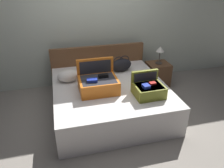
{
  "coord_description": "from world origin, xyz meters",
  "views": [
    {
      "loc": [
        -0.77,
        -2.75,
        2.24
      ],
      "look_at": [
        0.0,
        0.26,
        0.6
      ],
      "focal_mm": 35.58,
      "sensor_mm": 36.0,
      "label": 1
    }
  ],
  "objects": [
    {
      "name": "back_wall",
      "position": [
        0.0,
        1.65,
        1.3
      ],
      "size": [
        8.0,
        0.1,
        2.6
      ],
      "primitive_type": "cube",
      "color": "#B7C1B2",
      "rests_on": "ground"
    },
    {
      "name": "nightstand",
      "position": [
        1.2,
        1.09,
        0.25
      ],
      "size": [
        0.44,
        0.4,
        0.5
      ],
      "primitive_type": "cube",
      "color": "brown",
      "rests_on": "ground"
    },
    {
      "name": "duffel_bag",
      "position": [
        0.34,
        0.92,
        0.62
      ],
      "size": [
        0.45,
        0.3,
        0.3
      ],
      "rotation": [
        0.0,
        0.0,
        0.21
      ],
      "color": "black",
      "rests_on": "bed"
    },
    {
      "name": "ground_plane",
      "position": [
        0.0,
        0.0,
        0.0
      ],
      "size": [
        12.0,
        12.0,
        0.0
      ],
      "primitive_type": "plane",
      "color": "gray"
    },
    {
      "name": "table_lamp",
      "position": [
        1.2,
        1.09,
        0.77
      ],
      "size": [
        0.16,
        0.16,
        0.36
      ],
      "color": "#3F3833",
      "rests_on": "nightstand"
    },
    {
      "name": "hard_case_large",
      "position": [
        -0.22,
        0.29,
        0.63
      ],
      "size": [
        0.6,
        0.5,
        0.46
      ],
      "rotation": [
        0.0,
        0.0,
        -0.0
      ],
      "color": "#D16619",
      "rests_on": "bed"
    },
    {
      "name": "bed",
      "position": [
        0.0,
        0.4,
        0.25
      ],
      "size": [
        1.85,
        1.89,
        0.5
      ],
      "primitive_type": "cube",
      "color": "silver",
      "rests_on": "ground"
    },
    {
      "name": "hard_case_medium",
      "position": [
        0.49,
        -0.05,
        0.61
      ],
      "size": [
        0.44,
        0.4,
        0.34
      ],
      "rotation": [
        0.0,
        0.0,
        0.03
      ],
      "color": "olive",
      "rests_on": "bed"
    },
    {
      "name": "pillow_near_headboard",
      "position": [
        -0.65,
        0.73,
        0.6
      ],
      "size": [
        0.38,
        0.28,
        0.2
      ],
      "primitive_type": "ellipsoid",
      "rotation": [
        0.0,
        0.0,
        0.05
      ],
      "color": "white",
      "rests_on": "bed"
    },
    {
      "name": "headboard",
      "position": [
        0.0,
        1.38,
        0.44
      ],
      "size": [
        1.88,
        0.08,
        0.87
      ],
      "primitive_type": "cube",
      "color": "brown",
      "rests_on": "ground"
    }
  ]
}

